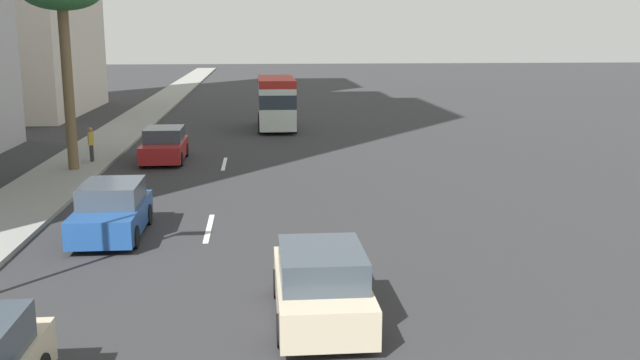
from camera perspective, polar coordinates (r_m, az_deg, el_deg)
ground_plane at (r=37.85m, az=-7.33°, el=2.80°), size 198.00×198.00×0.00m
sidewalk_right at (r=38.65m, az=-17.05°, el=2.67°), size 162.00×3.01×0.15m
lane_stripe_mid at (r=21.88m, az=-8.90°, el=-3.83°), size 3.20×0.16×0.01m
lane_stripe_far at (r=32.41m, az=-7.69°, el=1.29°), size 3.20×0.16×0.01m
minibus_lead at (r=43.71m, az=-3.52°, el=6.33°), size 6.21×2.29×3.14m
car_second at (r=21.52m, az=-16.36°, el=-2.42°), size 4.01×1.86×1.56m
car_third at (r=14.74m, az=0.09°, el=-8.44°), size 4.14×1.90×1.57m
car_fifth at (r=33.49m, az=-12.38°, el=2.73°), size 4.10×1.90×1.55m
pedestrian_mid_block at (r=33.42m, az=-17.90°, el=2.85°), size 0.38×0.33×1.54m
palm_tree at (r=31.44m, az=-20.00°, el=13.35°), size 3.15×3.15×7.96m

